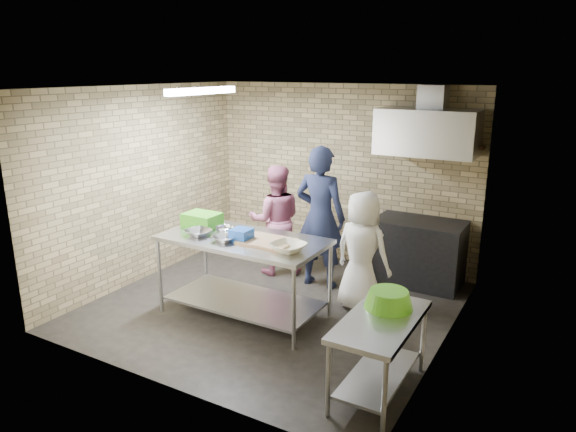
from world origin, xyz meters
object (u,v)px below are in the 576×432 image
(green_basin, at_px, (389,299))
(man_navy, at_px, (320,217))
(stove, at_px, (418,252))
(green_crate, at_px, (202,220))
(prep_table, at_px, (244,277))
(side_counter, at_px, (379,356))
(bottle_green, at_px, (465,139))
(bottle_red, at_px, (435,136))
(blue_tub, at_px, (241,235))
(woman_pink, at_px, (276,220))
(woman_white, at_px, (362,251))

(green_basin, xyz_separation_m, man_navy, (-1.58, 1.76, 0.14))
(stove, xyz_separation_m, green_crate, (-2.23, -1.91, 0.62))
(prep_table, relative_size, green_crate, 4.50)
(side_counter, distance_m, green_basin, 0.52)
(prep_table, height_order, bottle_green, bottle_green)
(bottle_red, xyz_separation_m, man_navy, (-1.20, -0.98, -1.06))
(bottle_green, distance_m, man_navy, 2.15)
(prep_table, distance_m, man_navy, 1.42)
(prep_table, height_order, man_navy, man_navy)
(green_basin, distance_m, man_navy, 2.37)
(man_navy, bearing_deg, green_basin, 130.09)
(blue_tub, bearing_deg, man_navy, 76.64)
(green_crate, relative_size, man_navy, 0.23)
(bottle_red, bearing_deg, green_crate, -136.77)
(bottle_green, bearing_deg, side_counter, -90.00)
(stove, bearing_deg, woman_pink, -161.57)
(green_crate, bearing_deg, woman_pink, 76.11)
(blue_tub, height_order, man_navy, man_navy)
(man_navy, bearing_deg, green_crate, 45.23)
(green_basin, xyz_separation_m, bottle_green, (0.02, 2.74, 1.18))
(stove, relative_size, green_crate, 2.74)
(green_crate, xyz_separation_m, bottle_red, (2.28, 2.15, 0.96))
(woman_pink, bearing_deg, stove, 165.98)
(bottle_red, bearing_deg, green_basin, -82.10)
(blue_tub, relative_size, man_navy, 0.11)
(blue_tub, distance_m, green_basin, 1.96)
(bottle_green, bearing_deg, man_navy, -148.51)
(blue_tub, relative_size, bottle_red, 1.22)
(green_basin, xyz_separation_m, woman_white, (-0.81, 1.35, -0.09))
(blue_tub, distance_m, man_navy, 1.42)
(green_crate, xyz_separation_m, bottle_green, (2.68, 2.15, 0.94))
(woman_white, bearing_deg, woman_pink, -9.19)
(man_navy, distance_m, woman_white, 0.91)
(bottle_red, relative_size, woman_pink, 0.11)
(stove, bearing_deg, bottle_green, 28.07)
(green_basin, relative_size, bottle_red, 2.56)
(prep_table, distance_m, woman_white, 1.47)
(prep_table, relative_size, woman_white, 1.31)
(side_counter, height_order, bottle_green, bottle_green)
(stove, height_order, man_navy, man_navy)
(blue_tub, bearing_deg, bottle_red, 57.07)
(blue_tub, height_order, woman_white, woman_white)
(green_basin, distance_m, woman_pink, 3.00)
(stove, relative_size, blue_tub, 5.48)
(prep_table, height_order, stove, prep_table)
(side_counter, bearing_deg, prep_table, 159.94)
(woman_pink, bearing_deg, man_navy, 139.91)
(stove, xyz_separation_m, bottle_green, (0.45, 0.24, 1.57))
(side_counter, relative_size, bottle_red, 6.67)
(prep_table, distance_m, bottle_green, 3.37)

